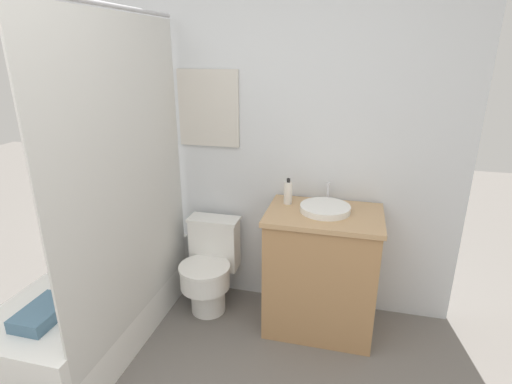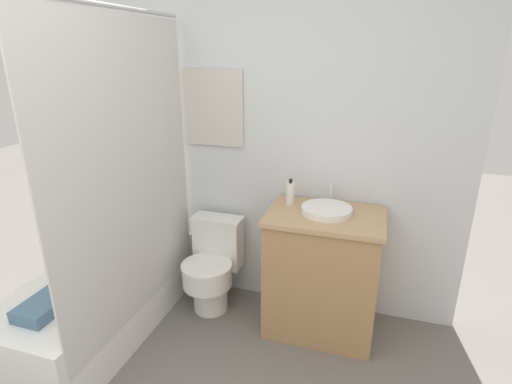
{
  "view_description": "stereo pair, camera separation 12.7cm",
  "coord_description": "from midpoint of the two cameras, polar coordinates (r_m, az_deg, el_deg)",
  "views": [
    {
      "loc": [
        0.81,
        -0.6,
        1.76
      ],
      "look_at": [
        0.28,
        1.52,
        0.99
      ],
      "focal_mm": 28.0,
      "sensor_mm": 36.0,
      "label": 1
    },
    {
      "loc": [
        0.93,
        -0.57,
        1.76
      ],
      "look_at": [
        0.28,
        1.52,
        0.99
      ],
      "focal_mm": 28.0,
      "sensor_mm": 36.0,
      "label": 2
    }
  ],
  "objects": [
    {
      "name": "wall_back",
      "position": [
        2.77,
        -1.23,
        8.91
      ],
      "size": [
        3.05,
        0.07,
        2.5
      ],
      "color": "silver",
      "rests_on": "ground_plane"
    },
    {
      "name": "shower_area",
      "position": [
        2.83,
        -19.78,
        -13.46
      ],
      "size": [
        0.65,
        1.42,
        1.98
      ],
      "color": "white",
      "rests_on": "ground_plane"
    },
    {
      "name": "toilet",
      "position": [
        2.89,
        -4.98,
        -10.53
      ],
      "size": [
        0.36,
        0.47,
        0.65
      ],
      "color": "white",
      "rests_on": "ground_plane"
    },
    {
      "name": "vanity",
      "position": [
        2.66,
        10.82,
        -11.32
      ],
      "size": [
        0.71,
        0.5,
        0.82
      ],
      "color": "#AD7F51",
      "rests_on": "ground_plane"
    },
    {
      "name": "sink",
      "position": [
        2.49,
        11.51,
        -2.52
      ],
      "size": [
        0.31,
        0.35,
        0.13
      ],
      "color": "white",
      "rests_on": "vanity"
    },
    {
      "name": "soap_bottle",
      "position": [
        2.58,
        6.34,
        -0.19
      ],
      "size": [
        0.05,
        0.05,
        0.17
      ],
      "color": "silver",
      "rests_on": "vanity"
    }
  ]
}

